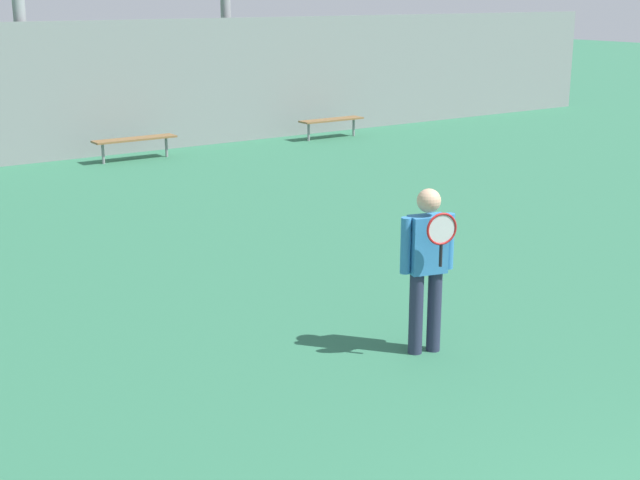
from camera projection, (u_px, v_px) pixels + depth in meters
tennis_player at (427, 261)px, 8.65m from camera, size 0.55×0.47×1.67m
bench_adjacent_court at (135, 140)px, 18.87m from camera, size 1.80×0.40×0.48m
bench_by_gate at (331, 121)px, 21.69m from camera, size 1.69×0.40×0.48m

